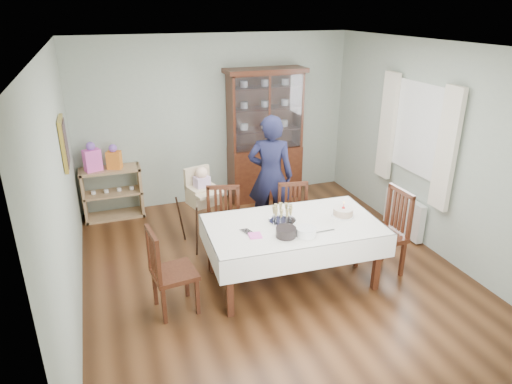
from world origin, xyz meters
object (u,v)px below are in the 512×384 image
woman (270,176)px  birthday_cake (343,212)px  sideboard (113,193)px  high_chair (203,213)px  chair_end_left (173,286)px  gift_bag_pink (92,158)px  dining_table (292,252)px  chair_far_right (295,233)px  champagne_tray (282,217)px  gift_bag_orange (114,158)px  chair_far_left (224,241)px  china_cabinet (265,134)px  chair_end_right (381,248)px

woman → birthday_cake: 1.36m
sideboard → high_chair: bearing=-48.1°
chair_end_left → gift_bag_pink: gift_bag_pink is taller
high_chair → dining_table: bearing=-75.5°
chair_far_right → birthday_cake: birthday_cake is taller
gift_bag_pink → champagne_tray: bearing=-50.5°
chair_end_left → gift_bag_orange: bearing=1.2°
champagne_tray → gift_bag_pink: 3.19m
chair_far_left → birthday_cake: (1.28, -0.71, 0.52)m
china_cabinet → gift_bag_pink: 2.73m
dining_table → high_chair: 1.52m
champagne_tray → chair_far_left: bearing=132.1°
chair_far_left → chair_far_right: 0.96m
gift_bag_orange → high_chair: bearing=-49.8°
chair_end_right → gift_bag_orange: gift_bag_orange is taller
champagne_tray → gift_bag_orange: size_ratio=0.86×
high_chair → woman: bearing=-17.6°
chair_end_right → sideboard: bearing=-133.9°
dining_table → chair_end_left: bearing=-176.1°
chair_far_left → chair_end_left: size_ratio=0.99×
chair_far_right → woman: size_ratio=0.54×
dining_table → chair_end_left: size_ratio=2.08×
chair_far_right → chair_end_right: bearing=-32.7°
sideboard → birthday_cake: size_ratio=3.35×
chair_end_left → birthday_cake: 2.14m
woman → champagne_tray: bearing=98.1°
chair_end_left → sideboard: bearing=2.8°
chair_far_right → high_chair: (-1.07, 0.68, 0.15)m
gift_bag_pink → woman: bearing=-28.7°
dining_table → gift_bag_orange: (-1.81, 2.55, 0.58)m
chair_far_left → gift_bag_orange: (-1.17, 1.85, 0.68)m
high_chair → birthday_cake: bearing=-58.9°
chair_far_left → birthday_cake: chair_far_left is taller
birthday_cake → chair_far_left: bearing=151.1°
birthday_cake → gift_bag_pink: gift_bag_pink is taller
chair_end_right → gift_bag_orange: size_ratio=2.82×
champagne_tray → woman: bearing=75.3°
dining_table → gift_bag_pink: (-2.12, 2.55, 0.61)m
champagne_tray → high_chair: bearing=118.8°
chair_far_right → gift_bag_orange: bearing=149.0°
high_chair → gift_bag_orange: size_ratio=2.93×
china_cabinet → chair_far_left: size_ratio=2.22×
dining_table → woman: (0.21, 1.28, 0.49)m
chair_end_right → china_cabinet: bearing=-170.8°
chair_end_left → high_chair: (0.67, 1.41, 0.14)m
gift_bag_orange → chair_far_right: bearing=-42.3°
china_cabinet → chair_far_right: bearing=-98.7°
birthday_cake → gift_bag_orange: gift_bag_orange is taller
champagne_tray → gift_bag_orange: bearing=124.9°
china_cabinet → champagne_tray: china_cabinet is taller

